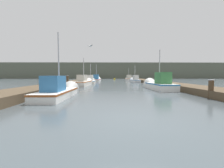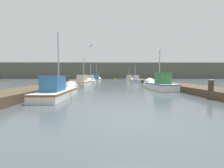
% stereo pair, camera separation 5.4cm
% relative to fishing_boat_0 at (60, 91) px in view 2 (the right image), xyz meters
% --- Properties ---
extents(ground_plane, '(200.00, 200.00, 0.00)m').
position_rel_fishing_boat_0_xyz_m(ground_plane, '(4.05, -5.21, -0.40)').
color(ground_plane, '#424C51').
extents(dock_left, '(2.61, 40.00, 0.48)m').
position_rel_fishing_boat_0_xyz_m(dock_left, '(-2.47, 10.79, -0.16)').
color(dock_left, '#4C3D2B').
rests_on(dock_left, ground_plane).
extents(dock_right, '(2.61, 40.00, 0.48)m').
position_rel_fishing_boat_0_xyz_m(dock_right, '(10.57, 10.79, -0.16)').
color(dock_right, '#4C3D2B').
rests_on(dock_right, ground_plane).
extents(distant_shore_ridge, '(120.00, 16.00, 6.53)m').
position_rel_fishing_boat_0_xyz_m(distant_shore_ridge, '(4.05, 58.92, 2.86)').
color(distant_shore_ridge, '#565B4C').
rests_on(distant_shore_ridge, ground_plane).
extents(fishing_boat_0, '(1.52, 5.37, 4.58)m').
position_rel_fishing_boat_0_xyz_m(fishing_boat_0, '(0.00, 0.00, 0.00)').
color(fishing_boat_0, silver).
rests_on(fishing_boat_0, ground_plane).
extents(fishing_boat_1, '(1.91, 5.37, 4.32)m').
position_rel_fishing_boat_0_xyz_m(fishing_boat_1, '(8.06, 4.96, 0.09)').
color(fishing_boat_1, silver).
rests_on(fishing_boat_1, ground_plane).
extents(fishing_boat_2, '(1.64, 6.06, 4.02)m').
position_rel_fishing_boat_0_xyz_m(fishing_boat_2, '(-0.23, 10.37, 0.07)').
color(fishing_boat_2, silver).
rests_on(fishing_boat_2, ground_plane).
extents(fishing_boat_3, '(1.81, 4.87, 3.84)m').
position_rel_fishing_boat_0_xyz_m(fishing_boat_3, '(-0.09, 16.10, 0.02)').
color(fishing_boat_3, silver).
rests_on(fishing_boat_3, ground_plane).
extents(fishing_boat_4, '(1.53, 4.86, 3.75)m').
position_rel_fishing_boat_0_xyz_m(fishing_boat_4, '(8.20, 20.11, 0.03)').
color(fishing_boat_4, silver).
rests_on(fishing_boat_4, ground_plane).
extents(fishing_boat_5, '(1.85, 6.13, 4.52)m').
position_rel_fishing_boat_0_xyz_m(fishing_boat_5, '(0.11, 25.08, 0.03)').
color(fishing_boat_5, silver).
rests_on(fishing_boat_5, ground_plane).
extents(fishing_boat_6, '(1.96, 5.79, 3.71)m').
position_rel_fishing_boat_0_xyz_m(fishing_boat_6, '(8.02, 28.42, 0.08)').
color(fishing_boat_6, silver).
rests_on(fishing_boat_6, ground_plane).
extents(mooring_piling_0, '(0.34, 0.34, 1.15)m').
position_rel_fishing_boat_0_xyz_m(mooring_piling_0, '(9.40, -0.89, 0.18)').
color(mooring_piling_0, '#473523').
rests_on(mooring_piling_0, ground_plane).
extents(mooring_piling_1, '(0.26, 0.26, 1.37)m').
position_rel_fishing_boat_0_xyz_m(mooring_piling_1, '(-1.03, 5.37, 0.29)').
color(mooring_piling_1, '#473523').
rests_on(mooring_piling_1, ground_plane).
extents(mooring_piling_2, '(0.36, 0.36, 1.06)m').
position_rel_fishing_boat_0_xyz_m(mooring_piling_2, '(-1.03, 22.65, 0.13)').
color(mooring_piling_2, '#473523').
rests_on(mooring_piling_2, ground_plane).
extents(mooring_piling_3, '(0.33, 0.33, 1.13)m').
position_rel_fishing_boat_0_xyz_m(mooring_piling_3, '(9.19, 29.08, 0.17)').
color(mooring_piling_3, '#473523').
rests_on(mooring_piling_3, ground_plane).
extents(channel_buoy, '(0.64, 0.64, 1.14)m').
position_rel_fishing_boat_0_xyz_m(channel_buoy, '(4.59, 35.32, -0.22)').
color(channel_buoy, gold).
rests_on(channel_buoy, ground_plane).
extents(seagull_lead, '(0.45, 0.49, 0.12)m').
position_rel_fishing_boat_0_xyz_m(seagull_lead, '(1.81, 1.37, 3.17)').
color(seagull_lead, white).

